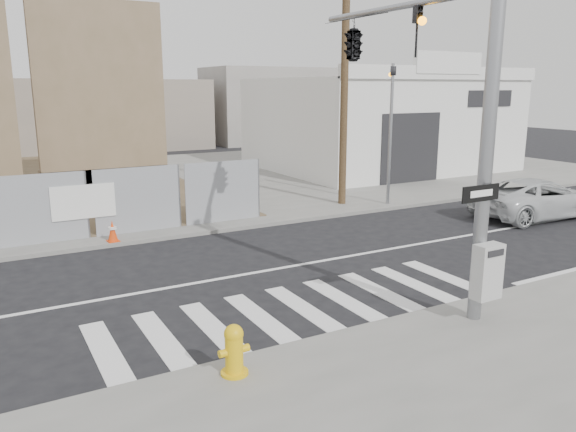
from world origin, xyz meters
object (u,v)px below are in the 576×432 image
auto_shop (378,123)px  suv (538,198)px  signal_pole (392,73)px  fire_hydrant (234,350)px  traffic_cone_d (113,231)px

auto_shop → suv: size_ratio=2.43×
signal_pole → auto_shop: 19.04m
signal_pole → fire_hydrant: (-4.94, -2.50, -4.25)m
signal_pole → auto_shop: signal_pole is taller
fire_hydrant → traffic_cone_d: size_ratio=1.32×
signal_pole → suv: signal_pole is taller
signal_pole → traffic_cone_d: size_ratio=11.23×
fire_hydrant → traffic_cone_d: 8.77m
auto_shop → signal_pole: bearing=-127.5°
signal_pole → fire_hydrant: 6.98m
suv → traffic_cone_d: suv is taller
auto_shop → fire_hydrant: 24.11m
fire_hydrant → suv: bearing=18.8°
auto_shop → fire_hydrant: bearing=-133.2°
suv → signal_pole: bearing=111.8°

